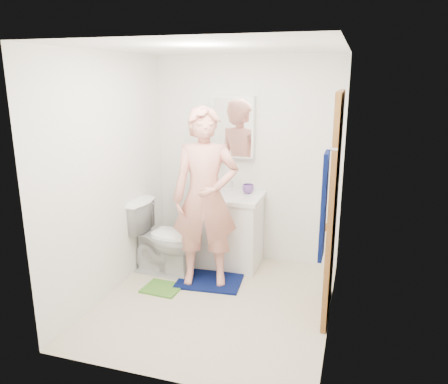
# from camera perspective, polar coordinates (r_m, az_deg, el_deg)

# --- Properties ---
(floor) EXTENTS (2.20, 2.40, 0.02)m
(floor) POSITION_cam_1_polar(r_m,az_deg,el_deg) (4.47, -1.15, -14.25)
(floor) COLOR beige
(floor) RESTS_ON ground
(ceiling) EXTENTS (2.20, 2.40, 0.02)m
(ceiling) POSITION_cam_1_polar(r_m,az_deg,el_deg) (3.90, -1.35, 18.50)
(ceiling) COLOR white
(ceiling) RESTS_ON ground
(wall_back) EXTENTS (2.20, 0.02, 2.40)m
(wall_back) POSITION_cam_1_polar(r_m,az_deg,el_deg) (5.15, 3.01, 4.11)
(wall_back) COLOR white
(wall_back) RESTS_ON ground
(wall_front) EXTENTS (2.20, 0.02, 2.40)m
(wall_front) POSITION_cam_1_polar(r_m,az_deg,el_deg) (2.94, -8.70, -4.51)
(wall_front) COLOR white
(wall_front) RESTS_ON ground
(wall_left) EXTENTS (0.02, 2.40, 2.40)m
(wall_left) POSITION_cam_1_polar(r_m,az_deg,el_deg) (4.48, -14.85, 1.97)
(wall_left) COLOR white
(wall_left) RESTS_ON ground
(wall_right) EXTENTS (0.02, 2.40, 2.40)m
(wall_right) POSITION_cam_1_polar(r_m,az_deg,el_deg) (3.82, 14.76, -0.23)
(wall_right) COLOR white
(wall_right) RESTS_ON ground
(vanity_cabinet) EXTENTS (0.75, 0.55, 0.80)m
(vanity_cabinet) POSITION_cam_1_polar(r_m,az_deg,el_deg) (5.13, 0.44, -5.20)
(vanity_cabinet) COLOR white
(vanity_cabinet) RESTS_ON floor
(countertop) EXTENTS (0.79, 0.59, 0.05)m
(countertop) POSITION_cam_1_polar(r_m,az_deg,el_deg) (5.00, 0.45, -0.62)
(countertop) COLOR white
(countertop) RESTS_ON vanity_cabinet
(sink_basin) EXTENTS (0.40, 0.40, 0.03)m
(sink_basin) POSITION_cam_1_polar(r_m,az_deg,el_deg) (4.99, 0.45, -0.46)
(sink_basin) COLOR white
(sink_basin) RESTS_ON countertop
(faucet) EXTENTS (0.03, 0.03, 0.12)m
(faucet) POSITION_cam_1_polar(r_m,az_deg,el_deg) (5.14, 1.03, 0.81)
(faucet) COLOR silver
(faucet) RESTS_ON countertop
(medicine_cabinet) EXTENTS (0.50, 0.12, 0.70)m
(medicine_cabinet) POSITION_cam_1_polar(r_m,az_deg,el_deg) (5.06, 1.21, 8.52)
(medicine_cabinet) COLOR white
(medicine_cabinet) RESTS_ON wall_back
(mirror_panel) EXTENTS (0.46, 0.01, 0.66)m
(mirror_panel) POSITION_cam_1_polar(r_m,az_deg,el_deg) (5.00, 1.01, 8.44)
(mirror_panel) COLOR white
(mirror_panel) RESTS_ON wall_back
(door) EXTENTS (0.05, 0.80, 2.05)m
(door) POSITION_cam_1_polar(r_m,az_deg,el_deg) (4.02, 14.06, -2.05)
(door) COLOR #9D642B
(door) RESTS_ON ground
(door_knob) EXTENTS (0.07, 0.07, 0.07)m
(door_knob) POSITION_cam_1_polar(r_m,az_deg,el_deg) (3.74, 13.07, -4.49)
(door_knob) COLOR gold
(door_knob) RESTS_ON door
(towel) EXTENTS (0.03, 0.24, 0.80)m
(towel) POSITION_cam_1_polar(r_m,az_deg,el_deg) (3.27, 12.91, -1.80)
(towel) COLOR #071249
(towel) RESTS_ON wall_right
(towel_hook) EXTENTS (0.06, 0.02, 0.02)m
(towel_hook) POSITION_cam_1_polar(r_m,az_deg,el_deg) (3.17, 14.08, 5.43)
(towel_hook) COLOR silver
(towel_hook) RESTS_ON wall_right
(toilet) EXTENTS (0.85, 0.52, 0.83)m
(toilet) POSITION_cam_1_polar(r_m,az_deg,el_deg) (4.95, -7.79, -5.91)
(toilet) COLOR white
(toilet) RESTS_ON floor
(bath_mat) EXTENTS (0.72, 0.54, 0.02)m
(bath_mat) POSITION_cam_1_polar(r_m,az_deg,el_deg) (4.84, -1.90, -11.54)
(bath_mat) COLOR #071249
(bath_mat) RESTS_ON floor
(green_rug) EXTENTS (0.40, 0.35, 0.02)m
(green_rug) POSITION_cam_1_polar(r_m,az_deg,el_deg) (4.73, -8.09, -12.34)
(green_rug) COLOR #4B882D
(green_rug) RESTS_ON floor
(soap_dispenser) EXTENTS (0.10, 0.10, 0.19)m
(soap_dispenser) POSITION_cam_1_polar(r_m,az_deg,el_deg) (5.01, -2.74, 0.82)
(soap_dispenser) COLOR #AB5D50
(soap_dispenser) RESTS_ON countertop
(toothbrush_cup) EXTENTS (0.16, 0.16, 0.10)m
(toothbrush_cup) POSITION_cam_1_polar(r_m,az_deg,el_deg) (5.05, 3.16, 0.42)
(toothbrush_cup) COLOR #6A4495
(toothbrush_cup) RESTS_ON countertop
(man) EXTENTS (0.77, 0.61, 1.86)m
(man) POSITION_cam_1_polar(r_m,az_deg,el_deg) (4.48, -2.46, -0.79)
(man) COLOR #E49380
(man) RESTS_ON bath_mat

